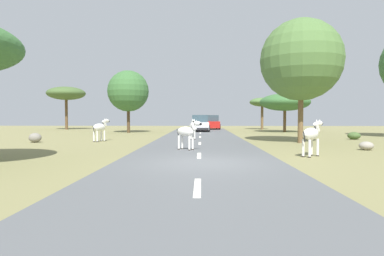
{
  "coord_description": "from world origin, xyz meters",
  "views": [
    {
      "loc": [
        -0.08,
        -11.42,
        1.66
      ],
      "look_at": [
        -0.58,
        6.6,
        1.01
      ],
      "focal_mm": 30.86,
      "sensor_mm": 36.0,
      "label": 1
    }
  ],
  "objects_px": {
    "zebra_1": "(312,134)",
    "car_0": "(200,124)",
    "zebra_2": "(100,128)",
    "tree_5": "(66,94)",
    "zebra_3": "(187,132)",
    "tree_0": "(301,60)",
    "tree_7": "(128,91)",
    "rock_1": "(366,146)",
    "rock_0": "(35,138)",
    "car_1": "(211,123)",
    "bush_1": "(354,136)",
    "tree_2": "(262,103)",
    "tree_1": "(285,102)",
    "zebra_0": "(192,127)"
  },
  "relations": [
    {
      "from": "zebra_3",
      "to": "tree_2",
      "type": "height_order",
      "value": "tree_2"
    },
    {
      "from": "tree_1",
      "to": "rock_1",
      "type": "height_order",
      "value": "tree_1"
    },
    {
      "from": "zebra_2",
      "to": "tree_1",
      "type": "xyz_separation_m",
      "value": [
        15.26,
        13.12,
        2.19
      ]
    },
    {
      "from": "bush_1",
      "to": "zebra_3",
      "type": "bearing_deg",
      "value": -145.0
    },
    {
      "from": "tree_1",
      "to": "tree_0",
      "type": "bearing_deg",
      "value": -100.26
    },
    {
      "from": "zebra_2",
      "to": "tree_5",
      "type": "height_order",
      "value": "tree_5"
    },
    {
      "from": "zebra_2",
      "to": "tree_2",
      "type": "relative_size",
      "value": 0.39
    },
    {
      "from": "car_0",
      "to": "rock_0",
      "type": "bearing_deg",
      "value": 54.2
    },
    {
      "from": "car_1",
      "to": "tree_1",
      "type": "relative_size",
      "value": 0.87
    },
    {
      "from": "car_1",
      "to": "bush_1",
      "type": "relative_size",
      "value": 5.01
    },
    {
      "from": "rock_0",
      "to": "tree_5",
      "type": "bearing_deg",
      "value": 107.38
    },
    {
      "from": "zebra_2",
      "to": "tree_5",
      "type": "distance_m",
      "value": 22.0
    },
    {
      "from": "zebra_1",
      "to": "car_0",
      "type": "distance_m",
      "value": 22.25
    },
    {
      "from": "zebra_0",
      "to": "zebra_1",
      "type": "bearing_deg",
      "value": 109.95
    },
    {
      "from": "rock_0",
      "to": "tree_2",
      "type": "bearing_deg",
      "value": 49.03
    },
    {
      "from": "car_1",
      "to": "tree_7",
      "type": "distance_m",
      "value": 12.27
    },
    {
      "from": "tree_1",
      "to": "tree_5",
      "type": "bearing_deg",
      "value": 166.55
    },
    {
      "from": "tree_1",
      "to": "zebra_2",
      "type": "bearing_deg",
      "value": -139.33
    },
    {
      "from": "zebra_2",
      "to": "zebra_1",
      "type": "bearing_deg",
      "value": -10.65
    },
    {
      "from": "zebra_2",
      "to": "bush_1",
      "type": "relative_size",
      "value": 1.72
    },
    {
      "from": "rock_0",
      "to": "zebra_3",
      "type": "bearing_deg",
      "value": -25.88
    },
    {
      "from": "car_0",
      "to": "tree_2",
      "type": "bearing_deg",
      "value": -144.22
    },
    {
      "from": "car_0",
      "to": "zebra_2",
      "type": "bearing_deg",
      "value": 64.16
    },
    {
      "from": "zebra_1",
      "to": "tree_0",
      "type": "xyz_separation_m",
      "value": [
        1.61,
        6.96,
        4.2
      ]
    },
    {
      "from": "tree_2",
      "to": "bush_1",
      "type": "distance_m",
      "value": 18.0
    },
    {
      "from": "rock_1",
      "to": "tree_5",
      "type": "bearing_deg",
      "value": 135.71
    },
    {
      "from": "zebra_2",
      "to": "car_0",
      "type": "relative_size",
      "value": 0.35
    },
    {
      "from": "car_1",
      "to": "rock_1",
      "type": "xyz_separation_m",
      "value": [
        6.86,
        -24.76,
        -0.64
      ]
    },
    {
      "from": "zebra_2",
      "to": "tree_1",
      "type": "bearing_deg",
      "value": 64.57
    },
    {
      "from": "tree_0",
      "to": "bush_1",
      "type": "distance_m",
      "value": 7.5
    },
    {
      "from": "car_1",
      "to": "zebra_2",
      "type": "bearing_deg",
      "value": -115.3
    },
    {
      "from": "car_0",
      "to": "tree_1",
      "type": "relative_size",
      "value": 0.85
    },
    {
      "from": "tree_7",
      "to": "car_1",
      "type": "bearing_deg",
      "value": 43.9
    },
    {
      "from": "tree_7",
      "to": "tree_0",
      "type": "bearing_deg",
      "value": -42.31
    },
    {
      "from": "zebra_2",
      "to": "rock_1",
      "type": "bearing_deg",
      "value": 4.99
    },
    {
      "from": "zebra_3",
      "to": "tree_0",
      "type": "distance_m",
      "value": 9.41
    },
    {
      "from": "tree_7",
      "to": "rock_0",
      "type": "distance_m",
      "value": 13.39
    },
    {
      "from": "tree_7",
      "to": "rock_1",
      "type": "xyz_separation_m",
      "value": [
        15.38,
        -16.57,
        -3.95
      ]
    },
    {
      "from": "tree_1",
      "to": "tree_2",
      "type": "height_order",
      "value": "tree_1"
    },
    {
      "from": "tree_2",
      "to": "rock_0",
      "type": "height_order",
      "value": "tree_2"
    },
    {
      "from": "tree_1",
      "to": "tree_7",
      "type": "distance_m",
      "value": 16.08
    },
    {
      "from": "zebra_2",
      "to": "tree_5",
      "type": "relative_size",
      "value": 0.29
    },
    {
      "from": "tree_7",
      "to": "rock_0",
      "type": "height_order",
      "value": "tree_7"
    },
    {
      "from": "car_1",
      "to": "rock_1",
      "type": "height_order",
      "value": "car_1"
    },
    {
      "from": "tree_2",
      "to": "zebra_3",
      "type": "bearing_deg",
      "value": -107.9
    },
    {
      "from": "car_0",
      "to": "car_1",
      "type": "xyz_separation_m",
      "value": [
        1.36,
        5.66,
        0.0
      ]
    },
    {
      "from": "bush_1",
      "to": "rock_0",
      "type": "bearing_deg",
      "value": -171.07
    },
    {
      "from": "tree_5",
      "to": "bush_1",
      "type": "relative_size",
      "value": 5.98
    },
    {
      "from": "zebra_3",
      "to": "car_1",
      "type": "relative_size",
      "value": 0.32
    },
    {
      "from": "car_0",
      "to": "rock_0",
      "type": "distance_m",
      "value": 18.18
    }
  ]
}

